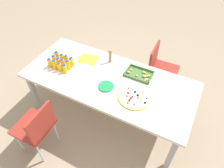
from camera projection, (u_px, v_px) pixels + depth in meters
name	position (u px, v px, depth m)	size (l,w,h in m)	color
ground_plane	(109.00, 114.00, 3.09)	(12.00, 12.00, 0.00)	gray
party_table	(109.00, 82.00, 2.59)	(2.12, 0.92, 0.75)	silver
chair_near_left	(37.00, 126.00, 2.36)	(0.41, 0.41, 0.83)	maroon
chair_far_right	(160.00, 67.00, 3.07)	(0.41, 0.41, 0.83)	maroon
juice_bottle_0	(50.00, 63.00, 2.66)	(0.06, 0.06, 0.14)	#FAAB14
juice_bottle_1	(55.00, 65.00, 2.63)	(0.06, 0.06, 0.14)	#FBAD14
juice_bottle_2	(59.00, 67.00, 2.61)	(0.06, 0.06, 0.13)	#F9AC14
juice_bottle_3	(65.00, 69.00, 2.58)	(0.06, 0.06, 0.13)	#F9AC14
juice_bottle_4	(54.00, 60.00, 2.70)	(0.06, 0.06, 0.14)	#FAAD14
juice_bottle_5	(59.00, 62.00, 2.67)	(0.06, 0.06, 0.13)	#FAAB14
juice_bottle_6	(63.00, 64.00, 2.65)	(0.05, 0.05, 0.14)	#FAAB14
juice_bottle_7	(68.00, 65.00, 2.63)	(0.06, 0.06, 0.14)	#FAAB14
juice_bottle_8	(57.00, 57.00, 2.74)	(0.06, 0.06, 0.15)	#FAAA14
juice_bottle_9	(62.00, 59.00, 2.72)	(0.06, 0.06, 0.13)	#FAAC14
juice_bottle_10	(67.00, 60.00, 2.70)	(0.05, 0.05, 0.14)	#F9AD14
juice_bottle_11	(72.00, 62.00, 2.67)	(0.06, 0.06, 0.14)	#FAAD14
fruit_pizza	(135.00, 97.00, 2.33)	(0.38, 0.38, 0.05)	tan
snack_tray	(139.00, 74.00, 2.59)	(0.34, 0.23, 0.04)	#477238
plate_stack	(106.00, 86.00, 2.45)	(0.18, 0.18, 0.02)	#1E8C4C
napkin_stack	(59.00, 51.00, 2.92)	(0.15, 0.15, 0.02)	white
cardboard_tube	(110.00, 56.00, 2.70)	(0.04, 0.04, 0.19)	#9E7A56
paper_folder	(88.00, 59.00, 2.81)	(0.26, 0.20, 0.01)	yellow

